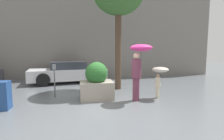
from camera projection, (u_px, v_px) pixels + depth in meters
ground_plane at (104, 108)px, 5.69m from camera, size 40.00×40.00×0.00m
building_facade at (89, 33)px, 11.68m from camera, size 18.00×0.30×6.00m
planter_box at (97, 82)px, 6.65m from camera, size 1.24×0.88×1.43m
person_adult at (139, 61)px, 6.33m from camera, size 0.81×0.81×2.08m
person_child at (160, 73)px, 6.71m from camera, size 0.63×0.63×1.23m
parked_car_near at (68, 72)px, 10.18m from camera, size 4.47×2.32×1.21m
parking_meter at (54, 74)px, 6.88m from camera, size 0.14×0.14×1.32m
newspaper_box at (1, 96)px, 5.47m from camera, size 0.50×0.44×0.90m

